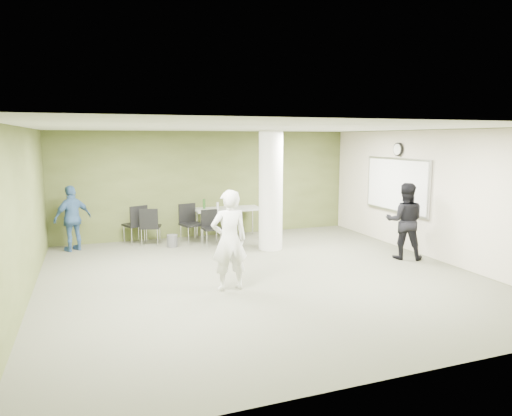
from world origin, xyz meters
name	(u,v)px	position (x,y,z in m)	size (l,w,h in m)	color
floor	(261,276)	(0.00, 0.00, 0.00)	(8.00, 8.00, 0.00)	#4E4F3E
ceiling	(261,128)	(0.00, 0.00, 2.80)	(8.00, 8.00, 0.00)	white
wall_back	(208,184)	(0.00, 4.00, 1.40)	(8.00, 0.02, 2.80)	#485126
wall_left	(22,216)	(-4.00, 0.00, 1.40)	(0.02, 8.00, 2.80)	#485126
wall_right_cream	(434,195)	(4.00, 0.00, 1.40)	(0.02, 8.00, 2.80)	beige
column	(271,190)	(1.00, 2.00, 1.40)	(0.56, 0.56, 2.80)	silver
whiteboard	(396,185)	(3.92, 1.20, 1.50)	(0.05, 2.30, 1.30)	silver
wall_clock	(398,149)	(3.92, 1.20, 2.35)	(0.06, 0.32, 0.32)	black
folding_table	(227,210)	(0.35, 3.40, 0.76)	(1.73, 0.80, 1.06)	#9B9B96
wastebasket	(172,241)	(-1.17, 2.98, 0.15)	(0.26, 0.26, 0.30)	#4C4C4C
chair_back_left	(137,222)	(-1.95, 3.57, 0.57)	(0.64, 0.64, 0.98)	black
chair_back_right	(150,224)	(-1.66, 3.31, 0.54)	(0.58, 0.58, 0.93)	black
chair_table_left	(190,220)	(-0.67, 3.31, 0.57)	(0.61, 0.61, 0.98)	black
chair_table_right	(211,225)	(-0.23, 2.90, 0.50)	(0.45, 0.45, 0.86)	black
woman_white	(229,240)	(-0.78, -0.52, 0.88)	(0.64, 0.42, 1.75)	white
man_black	(405,221)	(3.40, 0.16, 0.83)	(0.81, 0.63, 1.67)	black
man_blue	(73,218)	(-3.40, 3.40, 0.77)	(0.90, 0.38, 1.54)	#395E8E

